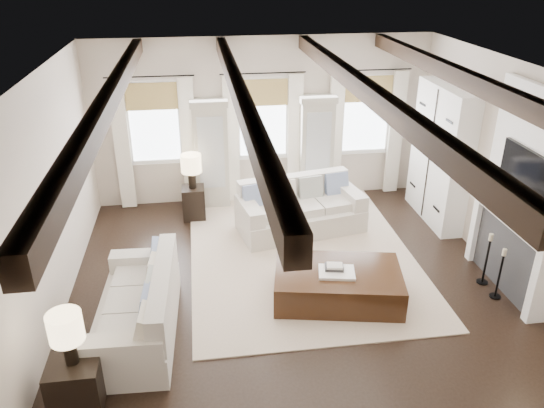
{
  "coord_description": "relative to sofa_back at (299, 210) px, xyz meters",
  "views": [
    {
      "loc": [
        -1.24,
        -6.11,
        4.54
      ],
      "look_at": [
        -0.22,
        0.96,
        1.15
      ],
      "focal_mm": 35.0,
      "sensor_mm": 36.0,
      "label": 1
    }
  ],
  "objects": [
    {
      "name": "ground",
      "position": [
        -0.47,
        -2.25,
        -0.37
      ],
      "size": [
        7.5,
        7.5,
        0.0
      ],
      "primitive_type": "plane",
      "color": "black",
      "rests_on": "ground"
    },
    {
      "name": "room_shell",
      "position": [
        0.28,
        -1.35,
        1.52
      ],
      "size": [
        6.54,
        7.54,
        3.22
      ],
      "color": "beige",
      "rests_on": "ground"
    },
    {
      "name": "area_rug",
      "position": [
        -0.14,
        -0.84,
        -0.36
      ],
      "size": [
        3.62,
        4.78,
        0.02
      ],
      "primitive_type": "cube",
      "color": "beige",
      "rests_on": "ground"
    },
    {
      "name": "sofa_back",
      "position": [
        0.0,
        0.0,
        0.0
      ],
      "size": [
        2.34,
        1.4,
        0.94
      ],
      "color": "silver",
      "rests_on": "ground"
    },
    {
      "name": "sofa_left",
      "position": [
        -2.58,
        -2.58,
        -0.0
      ],
      "size": [
        1.07,
        2.19,
        0.92
      ],
      "color": "silver",
      "rests_on": "ground"
    },
    {
      "name": "ottoman",
      "position": [
        0.14,
        -2.19,
        -0.14
      ],
      "size": [
        1.97,
        1.45,
        0.47
      ],
      "primitive_type": "cube",
      "rotation": [
        0.0,
        0.0,
        -0.2
      ],
      "color": "black",
      "rests_on": "ground"
    },
    {
      "name": "tray",
      "position": [
        0.09,
        -2.25,
        0.11
      ],
      "size": [
        0.56,
        0.47,
        0.04
      ],
      "primitive_type": "cube",
      "rotation": [
        0.0,
        0.0,
        -0.2
      ],
      "color": "white",
      "rests_on": "ottoman"
    },
    {
      "name": "book_lower",
      "position": [
        0.07,
        -2.18,
        0.15
      ],
      "size": [
        0.29,
        0.25,
        0.04
      ],
      "primitive_type": "cube",
      "rotation": [
        0.0,
        0.0,
        -0.2
      ],
      "color": "#262628",
      "rests_on": "tray"
    },
    {
      "name": "book_upper",
      "position": [
        0.08,
        -2.2,
        0.19
      ],
      "size": [
        0.25,
        0.21,
        0.03
      ],
      "primitive_type": "cube",
      "rotation": [
        0.0,
        0.0,
        -0.2
      ],
      "color": "beige",
      "rests_on": "book_lower"
    },
    {
      "name": "side_table_front",
      "position": [
        -3.2,
        -3.68,
        -0.09
      ],
      "size": [
        0.56,
        0.56,
        0.56
      ],
      "primitive_type": "cube",
      "color": "black",
      "rests_on": "ground"
    },
    {
      "name": "lamp_front",
      "position": [
        -3.2,
        -3.68,
        0.61
      ],
      "size": [
        0.37,
        0.37,
        0.63
      ],
      "color": "black",
      "rests_on": "side_table_front"
    },
    {
      "name": "side_table_back",
      "position": [
        -1.87,
        0.73,
        -0.06
      ],
      "size": [
        0.41,
        0.41,
        0.62
      ],
      "primitive_type": "cube",
      "color": "black",
      "rests_on": "ground"
    },
    {
      "name": "lamp_back",
      "position": [
        -1.87,
        0.73,
        0.68
      ],
      "size": [
        0.37,
        0.37,
        0.64
      ],
      "color": "black",
      "rests_on": "side_table_back"
    },
    {
      "name": "candlestick_near",
      "position": [
        2.43,
        -2.49,
        -0.04
      ],
      "size": [
        0.16,
        0.16,
        0.8
      ],
      "color": "black",
      "rests_on": "ground"
    },
    {
      "name": "candlestick_far",
      "position": [
        2.43,
        -2.11,
        -0.02
      ],
      "size": [
        0.17,
        0.17,
        0.84
      ],
      "color": "black",
      "rests_on": "ground"
    }
  ]
}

